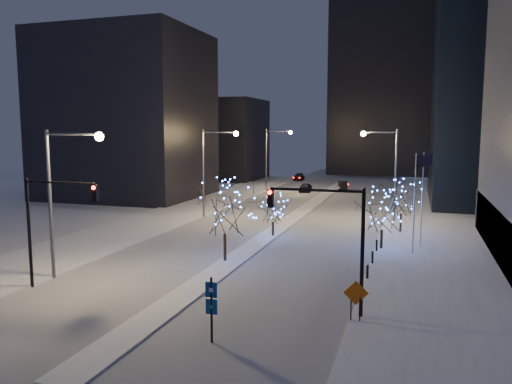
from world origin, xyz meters
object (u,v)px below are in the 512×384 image
at_px(street_lamp_w_mid, 212,161).
at_px(car_near, 305,188).
at_px(street_lamp_w_far, 272,152).
at_px(holiday_tree_median_near, 225,210).
at_px(car_far, 299,177).
at_px(street_lamp_east, 387,163).
at_px(holiday_tree_plaza_far, 402,199).
at_px(wayfinding_sign, 211,303).
at_px(traffic_signal_west, 49,215).
at_px(holiday_tree_plaza_near, 382,211).
at_px(holiday_tree_median_far, 273,210).
at_px(car_mid, 343,185).
at_px(construction_sign, 356,297).
at_px(street_lamp_w_near, 63,183).
at_px(traffic_signal_east, 333,229).

bearing_deg(street_lamp_w_mid, car_near, 78.95).
height_order(street_lamp_w_far, holiday_tree_median_near, street_lamp_w_far).
bearing_deg(street_lamp_w_far, car_far, 90.18).
bearing_deg(street_lamp_east, holiday_tree_plaza_far, -72.00).
bearing_deg(holiday_tree_median_near, wayfinding_sign, -71.15).
relative_size(street_lamp_w_far, traffic_signal_west, 1.43).
height_order(street_lamp_w_far, car_near, street_lamp_w_far).
bearing_deg(wayfinding_sign, street_lamp_east, 79.18).
bearing_deg(street_lamp_east, holiday_tree_plaza_near, -88.16).
xyz_separation_m(car_far, wayfinding_sign, (13.15, -75.55, 1.30)).
relative_size(car_near, holiday_tree_median_far, 1.05).
height_order(car_far, holiday_tree_median_near, holiday_tree_median_near).
distance_m(car_mid, holiday_tree_median_far, 39.36).
xyz_separation_m(holiday_tree_plaza_near, construction_sign, (-0.20, -16.77, -1.90)).
bearing_deg(holiday_tree_plaza_near, holiday_tree_median_far, 168.17).
relative_size(street_lamp_east, construction_sign, 4.68).
relative_size(street_lamp_w_near, holiday_tree_median_near, 1.65).
height_order(car_mid, holiday_tree_median_near, holiday_tree_median_near).
bearing_deg(street_lamp_w_far, wayfinding_sign, -76.90).
height_order(street_lamp_w_near, traffic_signal_west, street_lamp_w_near).
height_order(wayfinding_sign, construction_sign, wayfinding_sign).
bearing_deg(car_mid, holiday_tree_median_far, 80.13).
xyz_separation_m(traffic_signal_east, holiday_tree_plaza_far, (2.88, 23.67, -1.40)).
bearing_deg(holiday_tree_median_far, car_mid, 88.54).
height_order(street_lamp_w_near, holiday_tree_median_far, street_lamp_w_near).
height_order(holiday_tree_median_far, holiday_tree_plaza_near, holiday_tree_plaza_near).
distance_m(traffic_signal_west, wayfinding_sign, 13.56).
relative_size(traffic_signal_east, car_far, 1.57).
bearing_deg(traffic_signal_east, holiday_tree_plaza_far, 83.07).
bearing_deg(car_mid, wayfinding_sign, 84.00).
xyz_separation_m(car_mid, holiday_tree_median_near, (-2.00, -49.04, 3.28)).
bearing_deg(holiday_tree_plaza_far, car_near, 118.53).
bearing_deg(car_near, street_lamp_east, -61.64).
relative_size(holiday_tree_plaza_near, wayfinding_sign, 1.68).
distance_m(street_lamp_w_far, car_mid, 13.55).
height_order(traffic_signal_east, construction_sign, traffic_signal_east).
xyz_separation_m(holiday_tree_plaza_near, holiday_tree_plaza_far, (1.32, 7.63, 0.02)).
relative_size(street_lamp_w_far, street_lamp_east, 1.00).
bearing_deg(traffic_signal_west, construction_sign, 0.85).
height_order(traffic_signal_east, holiday_tree_plaza_near, traffic_signal_east).
distance_m(street_lamp_w_far, holiday_tree_plaza_near, 40.12).
xyz_separation_m(car_far, holiday_tree_plaza_far, (20.82, -46.67, 2.71)).
bearing_deg(car_mid, traffic_signal_west, 71.93).
height_order(street_lamp_w_near, holiday_tree_median_near, street_lamp_w_near).
bearing_deg(traffic_signal_east, car_mid, 97.38).
relative_size(traffic_signal_east, wayfinding_sign, 2.20).
xyz_separation_m(car_far, holiday_tree_median_near, (8.50, -61.94, 3.37)).
height_order(traffic_signal_east, car_mid, traffic_signal_east).
height_order(street_lamp_w_mid, street_lamp_east, same).
height_order(traffic_signal_east, holiday_tree_plaza_far, traffic_signal_east).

